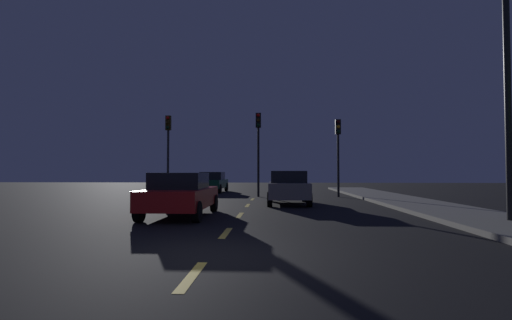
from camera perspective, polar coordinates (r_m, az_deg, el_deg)
name	(u,v)px	position (r m, az deg, el deg)	size (l,w,h in m)	color
ground_plane	(241,213)	(13.70, -2.23, -8.12)	(80.00, 80.00, 0.00)	black
sidewalk_curb_right	(453,212)	(15.04, 27.81, -7.06)	(3.00, 40.00, 0.15)	gray
lane_stripe_nearest	(192,276)	(5.70, -9.72, -16.99)	(0.16, 1.60, 0.01)	#EACC4C
lane_stripe_second	(226,233)	(9.36, -4.61, -11.01)	(0.16, 1.60, 0.01)	#EACC4C
lane_stripe_third	(240,215)	(13.11, -2.46, -8.39)	(0.16, 1.60, 0.01)	#EACC4C
lane_stripe_fourth	(248,205)	(16.88, -1.29, -6.93)	(0.16, 1.60, 0.01)	#EACC4C
lane_stripe_fifth	(252,199)	(20.66, -0.54, -6.00)	(0.16, 1.60, 0.01)	#EACC4C
traffic_signal_left	(168,140)	(23.78, -13.24, 3.01)	(0.32, 0.38, 4.99)	#2D2D30
traffic_signal_center	(258,138)	(22.89, 0.36, 3.35)	(0.32, 0.38, 5.12)	black
traffic_signal_right	(338,142)	(23.17, 12.40, 2.64)	(0.32, 0.38, 4.69)	black
car_stopped_ahead	(288,187)	(17.64, 4.93, -4.15)	(1.92, 4.09, 1.55)	gray
car_adjacent_lane	(181,194)	(12.97, -11.38, -5.10)	(1.97, 4.31, 1.47)	#B21919
car_oncoming_far	(212,182)	(28.35, -6.71, -3.33)	(2.00, 4.41, 1.51)	#0F4C2D
street_lamp_right	(496,65)	(12.91, 32.70, 12.06)	(2.07, 0.36, 7.55)	black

